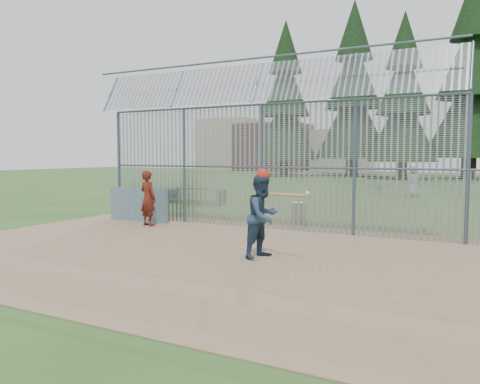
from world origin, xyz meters
The scene contains 13 objects.
ground centered at (0.00, 0.00, 0.00)m, with size 120.00×120.00×0.00m, color #2D511E.
dirt_infield centered at (0.00, -0.50, 0.01)m, with size 14.00×10.00×0.02m, color #756047.
dugout_wall centered at (-4.60, 2.90, 0.62)m, with size 2.50×0.12×1.20m, color #38566B.
batter centered at (1.88, -0.46, 0.98)m, with size 0.94×0.73×1.92m, color navy.
onlooker centered at (-3.58, 2.19, 0.95)m, with size 0.68×0.44×1.86m, color maroon.
bg_kid_standing centered at (2.87, 17.78, 0.90)m, with size 0.87×0.57×1.79m, color gray.
bg_kid_seated centered at (1.02, 17.29, 0.42)m, with size 0.49×0.20×0.83m, color slate.
batting_gear centered at (1.98, -0.48, 1.86)m, with size 1.37×0.50×0.61m.
trash_can centered at (0.67, 5.17, 0.38)m, with size 0.56×0.56×0.82m.
bleacher centered at (-6.05, 9.01, 0.41)m, with size 3.00×0.95×0.72m.
backstop_fence centered at (1.81, 3.43, 2.36)m, with size 20.09×0.81×5.30m.
conifer_row centered at (1.93, 41.51, 10.83)m, with size 38.48×12.26×20.20m.
distant_buildings centered at (-23.18, 56.49, 3.60)m, with size 26.50×10.50×8.00m.
Camera 1 is at (6.36, -10.19, 2.40)m, focal length 35.00 mm.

